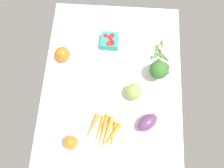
{
  "coord_description": "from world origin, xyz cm",
  "views": [
    {
      "loc": [
        -40.8,
        -2.54,
        122.62
      ],
      "look_at": [
        0.0,
        0.0,
        4.0
      ],
      "focal_mm": 37.16,
      "sensor_mm": 36.0,
      "label": 1
    }
  ],
  "objects_px": {
    "okra_pile": "(160,53)",
    "heirloom_tomato_orange": "(62,54)",
    "heirloom_tomato_green": "(133,92)",
    "bell_pepper_orange": "(71,143)",
    "broccoli_head": "(159,69)",
    "berry_basket": "(110,41)",
    "carrot_bunch": "(104,132)",
    "eggplant": "(147,122)"
  },
  "relations": [
    {
      "from": "bell_pepper_orange",
      "to": "carrot_bunch",
      "type": "xyz_separation_m",
      "value": [
        0.07,
        -0.15,
        -0.04
      ]
    },
    {
      "from": "heirloom_tomato_orange",
      "to": "berry_basket",
      "type": "bearing_deg",
      "value": -67.77
    },
    {
      "from": "okra_pile",
      "to": "heirloom_tomato_green",
      "type": "bearing_deg",
      "value": 150.14
    },
    {
      "from": "berry_basket",
      "to": "carrot_bunch",
      "type": "bearing_deg",
      "value": -179.62
    },
    {
      "from": "bell_pepper_orange",
      "to": "berry_basket",
      "type": "bearing_deg",
      "value": -14.61
    },
    {
      "from": "heirloom_tomato_green",
      "to": "okra_pile",
      "type": "xyz_separation_m",
      "value": [
        0.26,
        -0.15,
        -0.04
      ]
    },
    {
      "from": "heirloom_tomato_green",
      "to": "heirloom_tomato_orange",
      "type": "distance_m",
      "value": 0.45
    },
    {
      "from": "heirloom_tomato_green",
      "to": "bell_pepper_orange",
      "type": "bearing_deg",
      "value": 133.52
    },
    {
      "from": "eggplant",
      "to": "broccoli_head",
      "type": "xyz_separation_m",
      "value": [
        0.28,
        -0.05,
        0.04
      ]
    },
    {
      "from": "bell_pepper_orange",
      "to": "heirloom_tomato_orange",
      "type": "bearing_deg",
      "value": 12.73
    },
    {
      "from": "broccoli_head",
      "to": "heirloom_tomato_orange",
      "type": "xyz_separation_m",
      "value": [
        0.07,
        0.53,
        -0.04
      ]
    },
    {
      "from": "heirloom_tomato_green",
      "to": "broccoli_head",
      "type": "height_order",
      "value": "broccoli_head"
    },
    {
      "from": "carrot_bunch",
      "to": "heirloom_tomato_orange",
      "type": "distance_m",
      "value": 0.49
    },
    {
      "from": "broccoli_head",
      "to": "heirloom_tomato_orange",
      "type": "distance_m",
      "value": 0.54
    },
    {
      "from": "eggplant",
      "to": "bell_pepper_orange",
      "type": "bearing_deg",
      "value": 157.27
    },
    {
      "from": "eggplant",
      "to": "heirloom_tomato_green",
      "type": "distance_m",
      "value": 0.17
    },
    {
      "from": "eggplant",
      "to": "bell_pepper_orange",
      "type": "relative_size",
      "value": 1.16
    },
    {
      "from": "eggplant",
      "to": "heirloom_tomato_green",
      "type": "bearing_deg",
      "value": 74.48
    },
    {
      "from": "eggplant",
      "to": "heirloom_tomato_green",
      "type": "xyz_separation_m",
      "value": [
        0.16,
        0.08,
        0.01
      ]
    },
    {
      "from": "heirloom_tomato_green",
      "to": "heirloom_tomato_orange",
      "type": "height_order",
      "value": "heirloom_tomato_green"
    },
    {
      "from": "eggplant",
      "to": "broccoli_head",
      "type": "bearing_deg",
      "value": 37.67
    },
    {
      "from": "eggplant",
      "to": "heirloom_tomato_orange",
      "type": "height_order",
      "value": "heirloom_tomato_orange"
    },
    {
      "from": "bell_pepper_orange",
      "to": "heirloom_tomato_orange",
      "type": "height_order",
      "value": "bell_pepper_orange"
    },
    {
      "from": "bell_pepper_orange",
      "to": "broccoli_head",
      "type": "bearing_deg",
      "value": -46.59
    },
    {
      "from": "berry_basket",
      "to": "broccoli_head",
      "type": "relative_size",
      "value": 0.75
    },
    {
      "from": "carrot_bunch",
      "to": "heirloom_tomato_orange",
      "type": "xyz_separation_m",
      "value": [
        0.41,
        0.26,
        0.03
      ]
    },
    {
      "from": "bell_pepper_orange",
      "to": "heirloom_tomato_green",
      "type": "distance_m",
      "value": 0.41
    },
    {
      "from": "berry_basket",
      "to": "carrot_bunch",
      "type": "height_order",
      "value": "berry_basket"
    },
    {
      "from": "eggplant",
      "to": "broccoli_head",
      "type": "relative_size",
      "value": 0.91
    },
    {
      "from": "heirloom_tomato_green",
      "to": "carrot_bunch",
      "type": "xyz_separation_m",
      "value": [
        -0.21,
        0.14,
        -0.03
      ]
    },
    {
      "from": "bell_pepper_orange",
      "to": "carrot_bunch",
      "type": "bearing_deg",
      "value": -66.87
    },
    {
      "from": "okra_pile",
      "to": "heirloom_tomato_orange",
      "type": "distance_m",
      "value": 0.55
    },
    {
      "from": "berry_basket",
      "to": "carrot_bunch",
      "type": "distance_m",
      "value": 0.52
    },
    {
      "from": "carrot_bunch",
      "to": "broccoli_head",
      "type": "distance_m",
      "value": 0.43
    },
    {
      "from": "heirloom_tomato_green",
      "to": "carrot_bunch",
      "type": "height_order",
      "value": "heirloom_tomato_green"
    },
    {
      "from": "berry_basket",
      "to": "broccoli_head",
      "type": "distance_m",
      "value": 0.33
    },
    {
      "from": "bell_pepper_orange",
      "to": "berry_basket",
      "type": "height_order",
      "value": "bell_pepper_orange"
    },
    {
      "from": "heirloom_tomato_green",
      "to": "okra_pile",
      "type": "distance_m",
      "value": 0.3
    },
    {
      "from": "berry_basket",
      "to": "heirloom_tomato_orange",
      "type": "height_order",
      "value": "heirloom_tomato_orange"
    },
    {
      "from": "eggplant",
      "to": "heirloom_tomato_orange",
      "type": "distance_m",
      "value": 0.59
    },
    {
      "from": "okra_pile",
      "to": "heirloom_tomato_orange",
      "type": "bearing_deg",
      "value": 96.39
    },
    {
      "from": "bell_pepper_orange",
      "to": "okra_pile",
      "type": "relative_size",
      "value": 0.73
    }
  ]
}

